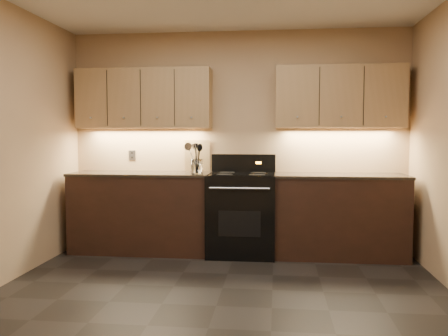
% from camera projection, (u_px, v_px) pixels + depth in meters
% --- Properties ---
extents(floor, '(4.00, 4.00, 0.00)m').
position_uv_depth(floor, '(216.00, 306.00, 3.80)').
color(floor, black).
rests_on(floor, ground).
extents(wall_back, '(4.00, 0.04, 2.60)m').
position_uv_depth(wall_back, '(237.00, 141.00, 5.69)').
color(wall_back, tan).
rests_on(wall_back, ground).
extents(counter_left, '(1.62, 0.62, 0.93)m').
position_uv_depth(counter_left, '(142.00, 212.00, 5.57)').
color(counter_left, black).
rests_on(counter_left, ground).
extents(counter_right, '(1.46, 0.62, 0.93)m').
position_uv_depth(counter_right, '(339.00, 215.00, 5.32)').
color(counter_right, black).
rests_on(counter_right, ground).
extents(stove, '(0.76, 0.68, 1.14)m').
position_uv_depth(stove, '(242.00, 213.00, 5.42)').
color(stove, black).
rests_on(stove, ground).
extents(upper_cab_left, '(1.60, 0.30, 0.70)m').
position_uv_depth(upper_cab_left, '(144.00, 99.00, 5.63)').
color(upper_cab_left, tan).
rests_on(upper_cab_left, wall_back).
extents(upper_cab_right, '(1.44, 0.30, 0.70)m').
position_uv_depth(upper_cab_right, '(340.00, 97.00, 5.38)').
color(upper_cab_right, tan).
rests_on(upper_cab_right, wall_back).
extents(outlet_plate, '(0.08, 0.01, 0.12)m').
position_uv_depth(outlet_plate, '(132.00, 155.00, 5.84)').
color(outlet_plate, '#B2B5BA').
rests_on(outlet_plate, wall_back).
extents(utensil_crock, '(0.15, 0.15, 0.17)m').
position_uv_depth(utensil_crock, '(197.00, 167.00, 5.32)').
color(utensil_crock, white).
rests_on(utensil_crock, counter_left).
extents(cutting_board, '(0.31, 0.08, 0.38)m').
position_uv_depth(cutting_board, '(197.00, 156.00, 5.73)').
color(cutting_board, tan).
rests_on(cutting_board, counter_left).
extents(wooden_spoon, '(0.13, 0.13, 0.34)m').
position_uv_depth(wooden_spoon, '(193.00, 158.00, 5.32)').
color(wooden_spoon, tan).
rests_on(wooden_spoon, utensil_crock).
extents(black_spoon, '(0.11, 0.13, 0.34)m').
position_uv_depth(black_spoon, '(197.00, 158.00, 5.33)').
color(black_spoon, black).
rests_on(black_spoon, utensil_crock).
extents(black_turner, '(0.12, 0.16, 0.35)m').
position_uv_depth(black_turner, '(196.00, 157.00, 5.30)').
color(black_turner, black).
rests_on(black_turner, utensil_crock).
extents(steel_spatula, '(0.18, 0.14, 0.36)m').
position_uv_depth(steel_spatula, '(200.00, 157.00, 5.32)').
color(steel_spatula, silver).
rests_on(steel_spatula, utensil_crock).
extents(steel_skimmer, '(0.23, 0.15, 0.36)m').
position_uv_depth(steel_skimmer, '(199.00, 157.00, 5.31)').
color(steel_skimmer, silver).
rests_on(steel_skimmer, utensil_crock).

